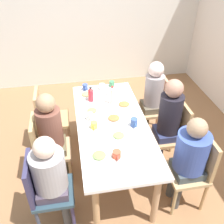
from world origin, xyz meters
TOP-DOWN VIEW (x-y plane):
  - ground_plane at (0.00, 0.00)m, footprint 5.99×5.99m
  - wall_left at (-2.55, 0.00)m, footprint 0.12×4.50m
  - dining_table at (0.00, 0.00)m, footprint 1.84×0.81m
  - chair_0 at (0.00, -0.78)m, footprint 0.40×0.40m
  - person_0 at (0.00, -0.69)m, footprint 0.30×0.30m
  - chair_1 at (-0.61, -0.78)m, footprint 0.40×0.40m
  - chair_2 at (0.00, 0.78)m, footprint 0.40×0.40m
  - person_2 at (-0.00, 0.69)m, footprint 0.30×0.30m
  - chair_3 at (-0.61, 0.78)m, footprint 0.40×0.40m
  - person_3 at (-0.61, 0.69)m, footprint 0.30×0.30m
  - chair_4 at (0.61, -0.78)m, footprint 0.40×0.40m
  - person_4 at (0.61, -0.69)m, footprint 0.32×0.32m
  - chair_5 at (0.61, 0.78)m, footprint 0.40×0.40m
  - person_5 at (0.61, 0.69)m, footprint 0.33×0.33m
  - plate_0 at (-0.05, 0.03)m, footprint 0.24×0.24m
  - plate_1 at (0.53, -0.22)m, footprint 0.24×0.24m
  - plate_2 at (-0.65, -0.24)m, footprint 0.23×0.23m
  - plate_3 at (0.27, 0.03)m, footprint 0.22×0.22m
  - plate_4 at (-0.32, 0.21)m, footprint 0.24×0.24m
  - plate_5 at (-0.25, -0.20)m, footprint 0.21×0.21m
  - cup_0 at (-0.66, 0.05)m, footprint 0.11×0.07m
  - cup_1 at (0.10, 0.23)m, footprint 0.12×0.08m
  - cup_2 at (-0.81, -0.24)m, footprint 0.11×0.07m
  - cup_3 at (-0.78, 0.00)m, footprint 0.12×0.08m
  - cup_4 at (0.56, -0.05)m, footprint 0.12×0.08m
  - cup_5 at (0.06, -0.21)m, footprint 0.11×0.08m
  - cup_6 at (-0.11, -0.24)m, footprint 0.11×0.08m
  - cup_7 at (-0.85, 0.15)m, footprint 0.11×0.08m
  - bottle_0 at (-0.51, -0.19)m, footprint 0.07×0.07m
  - bottle_1 at (-0.40, 0.08)m, footprint 0.05×0.05m

SIDE VIEW (x-z plane):
  - ground_plane at x=0.00m, z-range 0.00..0.00m
  - chair_0 at x=0.00m, z-range 0.06..0.96m
  - chair_1 at x=-0.61m, z-range 0.06..0.96m
  - chair_2 at x=0.00m, z-range 0.06..0.96m
  - chair_3 at x=-0.61m, z-range 0.06..0.96m
  - chair_4 at x=0.61m, z-range 0.06..0.96m
  - chair_5 at x=0.61m, z-range 0.06..0.96m
  - dining_table at x=0.00m, z-range 0.29..1.05m
  - person_4 at x=0.61m, z-range 0.12..1.27m
  - person_5 at x=0.61m, z-range 0.13..1.29m
  - person_3 at x=-0.61m, z-range 0.11..1.31m
  - person_0 at x=0.00m, z-range 0.11..1.33m
  - person_2 at x=0.00m, z-range 0.12..1.37m
  - plate_0 at x=-0.05m, z-range 0.76..0.79m
  - plate_2 at x=-0.65m, z-range 0.76..0.79m
  - plate_3 at x=0.27m, z-range 0.76..0.79m
  - plate_4 at x=-0.32m, z-range 0.76..0.79m
  - plate_1 at x=0.53m, z-range 0.76..0.79m
  - plate_5 at x=-0.25m, z-range 0.76..0.79m
  - cup_4 at x=0.56m, z-range 0.76..0.84m
  - cup_0 at x=-0.66m, z-range 0.76..0.84m
  - cup_5 at x=0.06m, z-range 0.76..0.84m
  - cup_7 at x=-0.85m, z-range 0.76..0.84m
  - cup_6 at x=-0.11m, z-range 0.76..0.84m
  - cup_3 at x=-0.78m, z-range 0.76..0.85m
  - cup_2 at x=-0.81m, z-range 0.76..0.85m
  - cup_1 at x=0.10m, z-range 0.76..0.86m
  - bottle_0 at x=-0.51m, z-range 0.76..0.96m
  - bottle_1 at x=-0.40m, z-range 0.76..1.01m
  - wall_left at x=-2.55m, z-range 0.00..2.60m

